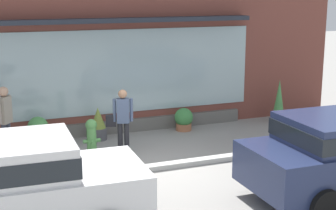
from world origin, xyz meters
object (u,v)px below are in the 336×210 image
(parked_car_white, at_px, (8,184))
(potted_plant_by_entrance, at_px, (184,119))
(potted_plant_trailing_edge, at_px, (279,102))
(fire_hydrant, at_px, (92,139))
(potted_plant_window_center, at_px, (98,124))
(pedestrian_with_handbag, at_px, (122,117))
(potted_plant_corner_tall, at_px, (38,131))
(pedestrian_passerby, at_px, (5,116))

(parked_car_white, relative_size, potted_plant_by_entrance, 6.65)
(potted_plant_trailing_edge, bearing_deg, fire_hydrant, -167.11)
(potted_plant_by_entrance, bearing_deg, potted_plant_window_center, -179.71)
(pedestrian_with_handbag, height_order, potted_plant_trailing_edge, pedestrian_with_handbag)
(pedestrian_with_handbag, xyz_separation_m, potted_plant_corner_tall, (-1.79, 1.34, -0.51))
(pedestrian_passerby, distance_m, potted_plant_window_center, 2.50)
(pedestrian_with_handbag, height_order, pedestrian_passerby, pedestrian_passerby)
(pedestrian_with_handbag, relative_size, pedestrian_passerby, 0.93)
(fire_hydrant, height_order, potted_plant_corner_tall, fire_hydrant)
(pedestrian_passerby, relative_size, potted_plant_window_center, 1.95)
(potted_plant_trailing_edge, height_order, potted_plant_corner_tall, potted_plant_trailing_edge)
(potted_plant_trailing_edge, xyz_separation_m, potted_plant_corner_tall, (-7.02, 0.07, -0.20))
(parked_car_white, xyz_separation_m, potted_plant_by_entrance, (5.06, 4.77, -0.57))
(fire_hydrant, xyz_separation_m, potted_plant_corner_tall, (-1.02, 1.44, -0.09))
(pedestrian_with_handbag, xyz_separation_m, pedestrian_passerby, (-2.58, 0.74, 0.09))
(pedestrian_passerby, xyz_separation_m, potted_plant_window_center, (2.34, 0.64, -0.59))
(parked_car_white, distance_m, potted_plant_by_entrance, 6.98)
(pedestrian_with_handbag, bearing_deg, potted_plant_trailing_edge, -150.97)
(fire_hydrant, bearing_deg, potted_plant_by_entrance, 26.82)
(fire_hydrant, xyz_separation_m, potted_plant_window_center, (0.53, 1.49, -0.08))
(potted_plant_window_center, bearing_deg, potted_plant_by_entrance, 0.29)
(potted_plant_by_entrance, height_order, potted_plant_corner_tall, potted_plant_corner_tall)
(parked_car_white, height_order, potted_plant_window_center, parked_car_white)
(potted_plant_trailing_edge, distance_m, potted_plant_by_entrance, 3.05)
(fire_hydrant, relative_size, potted_plant_by_entrance, 1.50)
(parked_car_white, distance_m, potted_plant_corner_tall, 4.86)
(pedestrian_passerby, distance_m, potted_plant_corner_tall, 1.16)
(parked_car_white, bearing_deg, potted_plant_by_entrance, 45.76)
(pedestrian_with_handbag, distance_m, potted_plant_window_center, 1.49)
(fire_hydrant, relative_size, parked_car_white, 0.23)
(potted_plant_trailing_edge, bearing_deg, parked_car_white, -150.14)
(potted_plant_by_entrance, bearing_deg, potted_plant_trailing_edge, -2.41)
(potted_plant_trailing_edge, height_order, potted_plant_window_center, potted_plant_trailing_edge)
(potted_plant_window_center, relative_size, potted_plant_corner_tall, 1.13)
(fire_hydrant, height_order, potted_plant_trailing_edge, potted_plant_trailing_edge)
(potted_plant_corner_tall, bearing_deg, fire_hydrant, -54.74)
(potted_plant_window_center, xyz_separation_m, potted_plant_by_entrance, (2.44, 0.01, -0.09))
(pedestrian_with_handbag, distance_m, pedestrian_passerby, 2.69)
(pedestrian_with_handbag, relative_size, potted_plant_by_entrance, 2.48)
(pedestrian_passerby, xyz_separation_m, potted_plant_trailing_edge, (7.82, 0.53, -0.40))
(fire_hydrant, xyz_separation_m, parked_car_white, (-2.09, -3.27, 0.40))
(potted_plant_trailing_edge, relative_size, potted_plant_by_entrance, 1.97)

